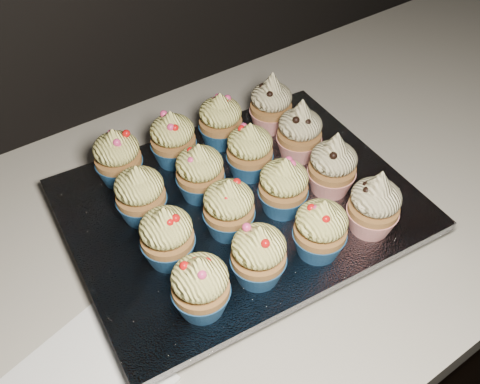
{
  "coord_description": "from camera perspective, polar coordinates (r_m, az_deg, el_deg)",
  "views": [
    {
      "loc": [
        -0.09,
        1.28,
        1.43
      ],
      "look_at": [
        0.19,
        1.68,
        0.95
      ],
      "focal_mm": 40.0,
      "sensor_mm": 36.0,
      "label": 1
    }
  ],
  "objects": [
    {
      "name": "cupcake_7",
      "position": [
        0.7,
        9.85,
        2.75
      ],
      "size": [
        0.06,
        0.06,
        0.1
      ],
      "color": "red",
      "rests_on": "foil_lining"
    },
    {
      "name": "cupcake_13",
      "position": [
        0.74,
        -7.16,
        5.62
      ],
      "size": [
        0.06,
        0.06,
        0.08
      ],
      "color": "#1B4D83",
      "rests_on": "foil_lining"
    },
    {
      "name": "worktop",
      "position": [
        0.7,
        -13.99,
        -9.64
      ],
      "size": [
        2.44,
        0.64,
        0.04
      ],
      "primitive_type": "cube",
      "color": "beige",
      "rests_on": "cabinet"
    },
    {
      "name": "cupcake_5",
      "position": [
        0.64,
        -1.2,
        -1.74
      ],
      "size": [
        0.06,
        0.06,
        0.08
      ],
      "color": "#1B4D83",
      "rests_on": "foil_lining"
    },
    {
      "name": "cupcake_4",
      "position": [
        0.61,
        -7.78,
        -4.71
      ],
      "size": [
        0.06,
        0.06,
        0.08
      ],
      "color": "#1B4D83",
      "rests_on": "foil_lining"
    },
    {
      "name": "cupcake_15",
      "position": [
        0.79,
        3.34,
        9.3
      ],
      "size": [
        0.06,
        0.06,
        0.1
      ],
      "color": "red",
      "rests_on": "foil_lining"
    },
    {
      "name": "cupcake_3",
      "position": [
        0.66,
        14.14,
        -1.34
      ],
      "size": [
        0.06,
        0.06,
        0.1
      ],
      "color": "red",
      "rests_on": "foil_lining"
    },
    {
      "name": "cupcake_1",
      "position": [
        0.59,
        1.99,
        -6.71
      ],
      "size": [
        0.06,
        0.06,
        0.08
      ],
      "color": "#1B4D83",
      "rests_on": "foil_lining"
    },
    {
      "name": "cupcake_9",
      "position": [
        0.68,
        -4.28,
        2.1
      ],
      "size": [
        0.06,
        0.06,
        0.08
      ],
      "color": "#1B4D83",
      "rests_on": "foil_lining"
    },
    {
      "name": "cupcake_14",
      "position": [
        0.76,
        -2.08,
        7.59
      ],
      "size": [
        0.06,
        0.06,
        0.08
      ],
      "color": "#1B4D83",
      "rests_on": "foil_lining"
    },
    {
      "name": "cupcake_10",
      "position": [
        0.71,
        1.05,
        4.37
      ],
      "size": [
        0.06,
        0.06,
        0.08
      ],
      "color": "#1B4D83",
      "rests_on": "foil_lining"
    },
    {
      "name": "cupcake_12",
      "position": [
        0.72,
        -12.91,
        3.63
      ],
      "size": [
        0.06,
        0.06,
        0.08
      ],
      "color": "#1B4D83",
      "rests_on": "foil_lining"
    },
    {
      "name": "cupcake_2",
      "position": [
        0.62,
        8.57,
        -3.94
      ],
      "size": [
        0.06,
        0.06,
        0.08
      ],
      "color": "#1B4D83",
      "rests_on": "foil_lining"
    },
    {
      "name": "baking_tray",
      "position": [
        0.71,
        -0.0,
        -2.23
      ],
      "size": [
        0.43,
        0.34,
        0.02
      ],
      "primitive_type": "cube",
      "rotation": [
        0.0,
        0.0,
        -0.09
      ],
      "color": "black",
      "rests_on": "worktop"
    },
    {
      "name": "cupcake_8",
      "position": [
        0.66,
        -10.57,
        -0.26
      ],
      "size": [
        0.06,
        0.06,
        0.08
      ],
      "color": "#1B4D83",
      "rests_on": "foil_lining"
    },
    {
      "name": "cupcake_0",
      "position": [
        0.57,
        -4.23,
        -9.97
      ],
      "size": [
        0.06,
        0.06,
        0.08
      ],
      "color": "#1B4D83",
      "rests_on": "foil_lining"
    },
    {
      "name": "cupcake_6",
      "position": [
        0.66,
        4.65,
        0.57
      ],
      "size": [
        0.06,
        0.06,
        0.08
      ],
      "color": "#1B4D83",
      "rests_on": "foil_lining"
    },
    {
      "name": "cupcake_11",
      "position": [
        0.74,
        6.38,
        6.37
      ],
      "size": [
        0.06,
        0.06,
        0.1
      ],
      "color": "red",
      "rests_on": "foil_lining"
    },
    {
      "name": "foil_lining",
      "position": [
        0.7,
        -0.0,
        -1.28
      ],
      "size": [
        0.46,
        0.38,
        0.01
      ],
      "primitive_type": "cube",
      "rotation": [
        0.0,
        0.0,
        -0.09
      ],
      "color": "silver",
      "rests_on": "baking_tray"
    }
  ]
}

